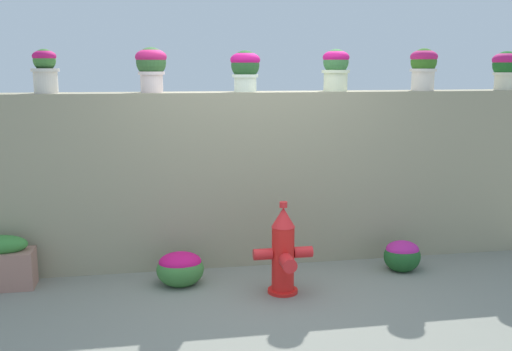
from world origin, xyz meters
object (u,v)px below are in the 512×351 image
potted_plant_6 (506,67)px  flower_bush_right (402,254)px  potted_plant_3 (245,67)px  planter_box (1,263)px  fire_hydrant (283,253)px  potted_plant_2 (151,65)px  potted_plant_4 (336,67)px  flower_bush_left (180,267)px  potted_plant_1 (45,69)px  potted_plant_5 (424,66)px

potted_plant_6 → flower_bush_right: size_ratio=1.13×
potted_plant_3 → planter_box: (-2.35, -0.44, -1.77)m
potted_plant_6 → fire_hydrant: 3.29m
potted_plant_2 → potted_plant_4: 1.87m
potted_plant_6 → flower_bush_left: potted_plant_6 is taller
potted_plant_6 → planter_box: 5.52m
fire_hydrant → flower_bush_right: fire_hydrant is taller
potted_plant_2 → potted_plant_1: bearing=-178.1°
potted_plant_2 → potted_plant_3: size_ratio=1.06×
potted_plant_2 → planter_box: (-1.42, -0.43, -1.79)m
potted_plant_4 → flower_bush_right: 2.02m
potted_plant_2 → potted_plant_5: 2.84m
potted_plant_4 → potted_plant_5: potted_plant_5 is taller
potted_plant_2 → flower_bush_left: size_ratio=0.99×
potted_plant_5 → flower_bush_right: (-0.42, -0.61, -1.86)m
potted_plant_4 → planter_box: bearing=-172.8°
potted_plant_1 → potted_plant_5: potted_plant_5 is taller
flower_bush_left → flower_bush_right: (2.21, 0.00, -0.00)m
potted_plant_2 → fire_hydrant: size_ratio=0.52×
potted_plant_2 → potted_plant_5: size_ratio=0.99×
potted_plant_1 → planter_box: 1.85m
potted_plant_2 → potted_plant_4: bearing=-0.3°
planter_box → potted_plant_1: bearing=42.4°
potted_plant_4 → flower_bush_left: bearing=-159.7°
potted_plant_6 → flower_bush_left: size_ratio=0.94×
fire_hydrant → flower_bush_right: 1.38m
potted_plant_2 → potted_plant_4: potted_plant_2 is taller
potted_plant_1 → potted_plant_2: size_ratio=0.95×
potted_plant_4 → flower_bush_right: bearing=-48.5°
fire_hydrant → flower_bush_left: fire_hydrant is taller
potted_plant_3 → potted_plant_6: bearing=-0.9°
potted_plant_5 → planter_box: (-4.26, -0.42, -1.79)m
flower_bush_left → planter_box: bearing=173.0°
potted_plant_2 → flower_bush_right: bearing=-14.5°
potted_plant_2 → potted_plant_5: potted_plant_5 is taller
potted_plant_3 → potted_plant_4: potted_plant_4 is taller
flower_bush_right → potted_plant_2: bearing=165.5°
potted_plant_5 → flower_bush_left: (-2.63, -0.62, -1.86)m
potted_plant_3 → flower_bush_right: (1.48, -0.64, -1.85)m
potted_plant_4 → potted_plant_6: size_ratio=1.03×
potted_plant_4 → potted_plant_5: 0.97m
potted_plant_4 → potted_plant_6: bearing=-0.7°
potted_plant_1 → fire_hydrant: (2.10, -0.97, -1.62)m
potted_plant_3 → potted_plant_4: bearing=-1.4°
potted_plant_3 → fire_hydrant: potted_plant_3 is taller
potted_plant_3 → potted_plant_4: size_ratio=0.96×
potted_plant_1 → flower_bush_left: (1.19, -0.60, -1.83)m
potted_plant_1 → planter_box: (-0.43, -0.40, -1.76)m
potted_plant_3 → potted_plant_5: size_ratio=0.93×
fire_hydrant → flower_bush_left: (-0.90, 0.38, -0.21)m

